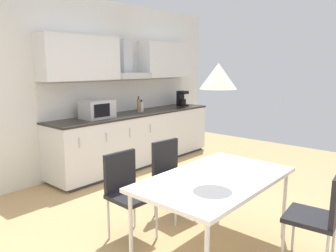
% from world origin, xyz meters
% --- Properties ---
extents(ground_plane, '(8.82, 7.54, 0.02)m').
position_xyz_m(ground_plane, '(0.00, 0.00, -0.01)').
color(ground_plane, tan).
extents(wall_back, '(7.06, 0.10, 2.77)m').
position_xyz_m(wall_back, '(0.00, 2.56, 1.39)').
color(wall_back, silver).
rests_on(wall_back, ground_plane).
extents(kitchen_counter, '(3.28, 0.69, 0.92)m').
position_xyz_m(kitchen_counter, '(1.25, 2.18, 0.46)').
color(kitchen_counter, '#333333').
rests_on(kitchen_counter, ground_plane).
extents(backsplash_tile, '(3.26, 0.02, 0.54)m').
position_xyz_m(backsplash_tile, '(1.25, 2.50, 1.19)').
color(backsplash_tile, silver).
rests_on(backsplash_tile, kitchen_counter).
extents(upper_wall_cabinets, '(3.26, 0.40, 0.66)m').
position_xyz_m(upper_wall_cabinets, '(1.25, 2.34, 1.82)').
color(upper_wall_cabinets, silver).
extents(microwave, '(0.48, 0.35, 0.28)m').
position_xyz_m(microwave, '(0.43, 2.18, 1.06)').
color(microwave, '#ADADB2').
rests_on(microwave, kitchen_counter).
extents(coffee_maker, '(0.18, 0.19, 0.30)m').
position_xyz_m(coffee_maker, '(2.55, 2.21, 1.07)').
color(coffee_maker, black).
rests_on(coffee_maker, kitchen_counter).
extents(bottle_brown, '(0.06, 0.06, 0.28)m').
position_xyz_m(bottle_brown, '(1.29, 2.16, 1.04)').
color(bottle_brown, brown).
rests_on(bottle_brown, kitchen_counter).
extents(bottle_white, '(0.08, 0.08, 0.21)m').
position_xyz_m(bottle_white, '(1.40, 2.21, 1.01)').
color(bottle_white, white).
rests_on(bottle_white, kitchen_counter).
extents(dining_table, '(1.50, 0.88, 0.73)m').
position_xyz_m(dining_table, '(-0.23, -0.40, 0.69)').
color(dining_table, white).
rests_on(dining_table, ground_plane).
extents(chair_far_right, '(0.44, 0.44, 0.87)m').
position_xyz_m(chair_far_right, '(0.12, 0.43, 0.53)').
color(chair_far_right, black).
rests_on(chair_far_right, ground_plane).
extents(chair_near_right, '(0.44, 0.44, 0.87)m').
position_xyz_m(chair_near_right, '(0.12, -1.22, 0.53)').
color(chair_near_right, black).
rests_on(chair_near_right, ground_plane).
extents(chair_far_left, '(0.42, 0.42, 0.87)m').
position_xyz_m(chair_far_left, '(-0.57, 0.43, 0.53)').
color(chair_far_left, black).
rests_on(chair_far_left, ground_plane).
extents(pendant_lamp, '(0.32, 0.32, 0.22)m').
position_xyz_m(pendant_lamp, '(-0.23, -0.40, 1.63)').
color(pendant_lamp, silver).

